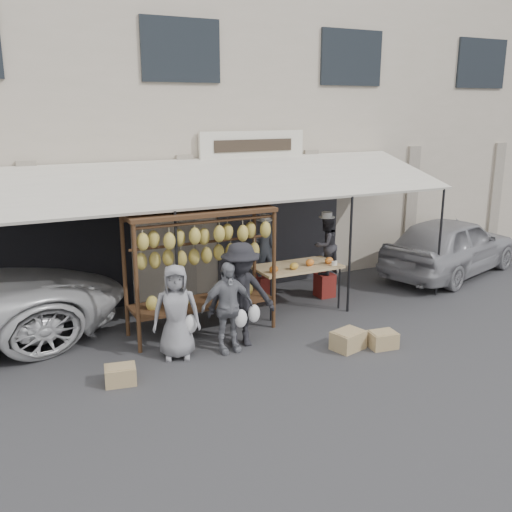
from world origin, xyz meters
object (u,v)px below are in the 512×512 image
at_px(customer_left, 176,312).
at_px(customer_right, 241,295).
at_px(sedan, 451,245).
at_px(customer_mid, 227,307).
at_px(vendor_left, 265,247).
at_px(vendor_right, 326,245).
at_px(produce_table, 298,268).
at_px(crate_far, 120,375).
at_px(crate_near_a, 348,340).
at_px(banana_rack, 201,248).
at_px(crate_near_b, 383,340).

relative_size(customer_left, customer_right, 0.86).
bearing_deg(sedan, customer_right, 87.07).
height_order(customer_mid, sedan, customer_mid).
bearing_deg(vendor_left, vendor_right, 163.34).
bearing_deg(produce_table, customer_right, -147.28).
bearing_deg(crate_far, customer_left, 25.99).
bearing_deg(produce_table, vendor_left, 108.89).
relative_size(vendor_left, sedan, 0.29).
bearing_deg(customer_left, produce_table, 38.73).
bearing_deg(crate_near_a, vendor_right, 65.28).
xyz_separation_m(banana_rack, crate_near_a, (1.92, -1.75, -1.42)).
xyz_separation_m(vendor_right, crate_near_a, (-1.15, -2.50, -0.97)).
xyz_separation_m(produce_table, crate_near_a, (-0.22, -2.07, -0.71)).
distance_m(banana_rack, crate_near_b, 3.47).
xyz_separation_m(crate_near_b, sedan, (4.22, 2.78, 0.58)).
relative_size(vendor_left, vendor_right, 0.98).
bearing_deg(sedan, crate_near_b, 105.99).
relative_size(customer_mid, customer_right, 0.86).
height_order(banana_rack, produce_table, banana_rack).
relative_size(customer_left, crate_near_a, 2.99).
bearing_deg(vendor_right, customer_right, 16.11).
distance_m(produce_table, vendor_right, 1.05).
xyz_separation_m(produce_table, vendor_right, (0.93, 0.42, 0.27)).
xyz_separation_m(vendor_left, crate_far, (-3.64, -2.48, -0.98)).
bearing_deg(banana_rack, customer_right, -64.92).
xyz_separation_m(customer_right, crate_near_b, (2.10, -1.15, -0.76)).
bearing_deg(sedan, crate_near_a, 100.91).
xyz_separation_m(crate_near_a, crate_near_b, (0.56, -0.21, -0.02)).
bearing_deg(crate_near_a, customer_mid, 155.82).
relative_size(vendor_left, customer_mid, 0.80).
xyz_separation_m(banana_rack, sedan, (6.69, 0.83, -0.86)).
distance_m(crate_far, sedan, 8.77).
distance_m(customer_left, customer_mid, 0.84).
bearing_deg(customer_left, vendor_left, 54.94).
xyz_separation_m(vendor_left, vendor_right, (1.22, -0.44, 0.01)).
relative_size(produce_table, vendor_left, 1.38).
relative_size(customer_mid, crate_near_a, 2.96).
bearing_deg(customer_left, crate_near_b, -2.26).
bearing_deg(vendor_right, customer_mid, 15.33).
relative_size(banana_rack, crate_far, 5.85).
distance_m(banana_rack, crate_near_a, 2.96).
height_order(vendor_left, sedan, vendor_left).
bearing_deg(vendor_right, crate_far, 8.87).
relative_size(crate_far, sedan, 0.11).
relative_size(produce_table, crate_near_b, 3.74).
distance_m(crate_near_b, sedan, 5.09).
xyz_separation_m(produce_table, crate_far, (-3.94, -1.62, -0.73)).
distance_m(vendor_left, crate_far, 4.51).
relative_size(customer_mid, crate_far, 3.46).
distance_m(vendor_right, sedan, 3.65).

